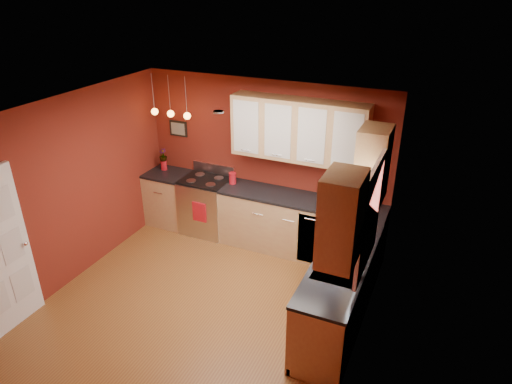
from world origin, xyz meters
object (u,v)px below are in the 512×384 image
at_px(gas_range, 206,205).
at_px(soap_pump, 358,271).
at_px(coffee_maker, 359,202).
at_px(sink, 339,269).
at_px(red_canister, 233,178).

height_order(gas_range, soap_pump, gas_range).
xyz_separation_m(gas_range, coffee_maker, (2.51, 0.01, 0.58)).
bearing_deg(sink, gas_range, 150.22).
height_order(sink, red_canister, sink).
bearing_deg(soap_pump, red_canister, 144.92).
bearing_deg(soap_pump, gas_range, 150.55).
height_order(gas_range, red_canister, red_canister).
relative_size(gas_range, sink, 1.59).
height_order(gas_range, coffee_maker, coffee_maker).
relative_size(sink, red_canister, 3.82).
xyz_separation_m(red_canister, soap_pump, (2.39, -1.68, -0.01)).
bearing_deg(soap_pump, sink, 154.41).
xyz_separation_m(red_canister, coffee_maker, (2.04, -0.06, 0.02)).
bearing_deg(coffee_maker, red_canister, -166.25).
distance_m(sink, coffee_maker, 1.52).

